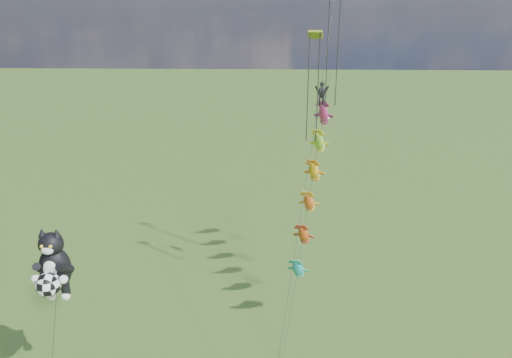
{
  "coord_description": "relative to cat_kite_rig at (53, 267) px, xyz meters",
  "views": [
    {
      "loc": [
        15.36,
        -24.76,
        23.42
      ],
      "look_at": [
        14.14,
        10.27,
        10.63
      ],
      "focal_mm": 35.0,
      "sensor_mm": 36.0,
      "label": 1
    }
  ],
  "objects": [
    {
      "name": "parafoil_rig",
      "position": [
        16.0,
        9.8,
        9.35
      ],
      "size": [
        5.31,
        17.05,
        24.64
      ],
      "rotation": [
        0.0,
        0.0,
        -0.18
      ],
      "color": "brown",
      "rests_on": "ground"
    },
    {
      "name": "cat_kite_rig",
      "position": [
        0.0,
        0.0,
        0.0
      ],
      "size": [
        2.13,
        4.0,
        11.07
      ],
      "rotation": [
        0.0,
        0.0,
        -0.12
      ],
      "color": "brown",
      "rests_on": "ground"
    },
    {
      "name": "fish_windsock_rig",
      "position": [
        15.71,
        11.13,
        0.95
      ],
      "size": [
        4.18,
        15.47,
        17.14
      ],
      "rotation": [
        0.0,
        0.0,
        0.07
      ],
      "color": "brown",
      "rests_on": "ground"
    }
  ]
}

